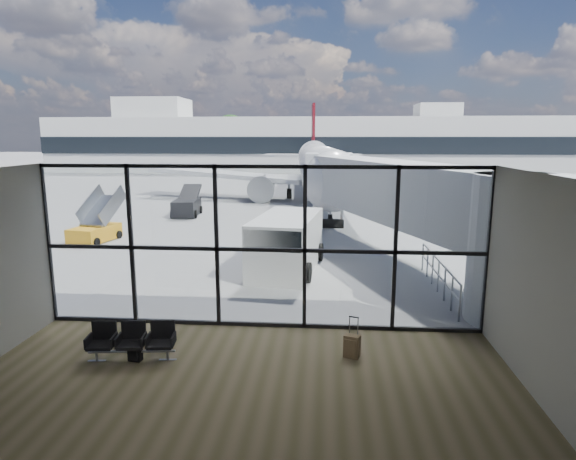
# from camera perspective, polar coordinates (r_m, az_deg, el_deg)

# --- Properties ---
(ground) EXTENTS (220.00, 220.00, 0.00)m
(ground) POSITION_cam_1_polar(r_m,az_deg,el_deg) (52.87, 2.62, 5.32)
(ground) COLOR slate
(ground) RESTS_ON ground
(lounge_shell) EXTENTS (12.02, 8.01, 4.51)m
(lounge_shell) POSITION_cam_1_polar(r_m,az_deg,el_deg) (8.38, -7.76, -6.88)
(lounge_shell) COLOR brown
(lounge_shell) RESTS_ON ground
(glass_curtain_wall) EXTENTS (12.10, 0.12, 4.50)m
(glass_curtain_wall) POSITION_cam_1_polar(r_m,az_deg,el_deg) (13.04, -3.28, -2.14)
(glass_curtain_wall) COLOR white
(glass_curtain_wall) RESTS_ON ground
(jet_bridge) EXTENTS (8.00, 16.50, 4.33)m
(jet_bridge) POSITION_cam_1_polar(r_m,az_deg,el_deg) (20.06, 13.57, 3.68)
(jet_bridge) COLOR #A0A3A5
(jet_bridge) RESTS_ON ground
(apron_railing) EXTENTS (0.06, 5.46, 1.11)m
(apron_railing) POSITION_cam_1_polar(r_m,az_deg,el_deg) (17.14, 17.42, -4.71)
(apron_railing) COLOR gray
(apron_railing) RESTS_ON ground
(far_terminal) EXTENTS (80.00, 12.20, 11.00)m
(far_terminal) POSITION_cam_1_polar(r_m,az_deg,el_deg) (74.60, 2.77, 10.21)
(far_terminal) COLOR silver
(far_terminal) RESTS_ON ground
(tree_0) EXTENTS (4.95, 4.95, 7.12)m
(tree_0) POSITION_cam_1_polar(r_m,az_deg,el_deg) (96.64, -24.78, 9.65)
(tree_0) COLOR #382619
(tree_0) RESTS_ON ground
(tree_1) EXTENTS (5.61, 5.61, 8.07)m
(tree_1) POSITION_cam_1_polar(r_m,az_deg,el_deg) (93.89, -21.56, 10.26)
(tree_1) COLOR #382619
(tree_1) RESTS_ON ground
(tree_2) EXTENTS (6.27, 6.27, 9.03)m
(tree_2) POSITION_cam_1_polar(r_m,az_deg,el_deg) (91.44, -18.15, 10.87)
(tree_2) COLOR #382619
(tree_2) RESTS_ON ground
(tree_3) EXTENTS (4.95, 4.95, 7.12)m
(tree_3) POSITION_cam_1_polar(r_m,az_deg,el_deg) (89.34, -14.49, 10.28)
(tree_3) COLOR #382619
(tree_3) RESTS_ON ground
(tree_4) EXTENTS (5.61, 5.61, 8.07)m
(tree_4) POSITION_cam_1_polar(r_m,az_deg,el_deg) (87.59, -10.72, 10.83)
(tree_4) COLOR #382619
(tree_4) RESTS_ON ground
(tree_5) EXTENTS (6.27, 6.27, 9.03)m
(tree_5) POSITION_cam_1_polar(r_m,az_deg,el_deg) (86.23, -6.81, 11.36)
(tree_5) COLOR #382619
(tree_5) RESTS_ON ground
(seating_row) EXTENTS (2.03, 0.78, 0.90)m
(seating_row) POSITION_cam_1_polar(r_m,az_deg,el_deg) (12.25, -17.95, -12.18)
(seating_row) COLOR gray
(seating_row) RESTS_ON ground
(backpack) EXTENTS (0.33, 0.31, 0.45)m
(backpack) POSITION_cam_1_polar(r_m,az_deg,el_deg) (12.22, -17.68, -13.65)
(backpack) COLOR black
(backpack) RESTS_ON ground
(suitcase) EXTENTS (0.42, 0.36, 1.00)m
(suitcase) POSITION_cam_1_polar(r_m,az_deg,el_deg) (11.88, 7.57, -13.48)
(suitcase) COLOR brown
(suitcase) RESTS_ON ground
(airliner) EXTENTS (30.02, 34.82, 8.97)m
(airliner) POSITION_cam_1_polar(r_m,az_deg,el_deg) (42.04, 3.75, 7.59)
(airliner) COLOR silver
(airliner) RESTS_ON ground
(service_van) EXTENTS (2.91, 5.20, 2.16)m
(service_van) POSITION_cam_1_polar(r_m,az_deg,el_deg) (18.90, -0.23, -1.53)
(service_van) COLOR silver
(service_van) RESTS_ON ground
(belt_loader) EXTENTS (1.91, 4.24, 1.90)m
(belt_loader) POSITION_cam_1_polar(r_m,az_deg,el_deg) (33.03, -11.88, 2.80)
(belt_loader) COLOR black
(belt_loader) RESTS_ON ground
(mobile_stairs) EXTENTS (2.03, 3.27, 2.16)m
(mobile_stairs) POSITION_cam_1_polar(r_m,az_deg,el_deg) (26.23, -21.84, -0.11)
(mobile_stairs) COLOR orange
(mobile_stairs) RESTS_ON ground
(traffic_cone_a) EXTENTS (0.37, 0.37, 0.53)m
(traffic_cone_a) POSITION_cam_1_polar(r_m,az_deg,el_deg) (24.53, -0.65, -0.67)
(traffic_cone_a) COLOR orange
(traffic_cone_a) RESTS_ON ground
(traffic_cone_b) EXTENTS (0.42, 0.42, 0.60)m
(traffic_cone_b) POSITION_cam_1_polar(r_m,az_deg,el_deg) (24.40, 0.94, -0.65)
(traffic_cone_b) COLOR #EB530C
(traffic_cone_b) RESTS_ON ground
(traffic_cone_c) EXTENTS (0.38, 0.38, 0.54)m
(traffic_cone_c) POSITION_cam_1_polar(r_m,az_deg,el_deg) (30.00, 3.21, 1.48)
(traffic_cone_c) COLOR orange
(traffic_cone_c) RESTS_ON ground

